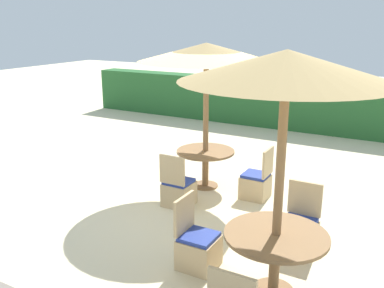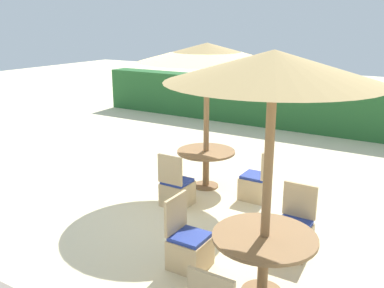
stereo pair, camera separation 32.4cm
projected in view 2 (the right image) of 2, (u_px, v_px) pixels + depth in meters
name	position (u px, v px, depth m)	size (l,w,h in m)	color
ground_plane	(174.00, 202.00, 7.39)	(40.00, 40.00, 0.00)	beige
hedge_row	(293.00, 106.00, 12.21)	(13.00, 0.70, 1.35)	#28602D
parasol_center	(207.00, 53.00, 7.40)	(2.42, 2.42, 2.66)	olive
round_table_center	(206.00, 158.00, 7.94)	(1.07, 1.07, 0.71)	olive
patio_chair_center_south	(177.00, 191.00, 7.21)	(0.46, 0.46, 0.93)	tan
patio_chair_center_east	(256.00, 185.00, 7.46)	(0.46, 0.46, 0.93)	tan
parasol_front_right	(274.00, 68.00, 4.21)	(2.20, 2.20, 2.76)	olive
round_table_front_right	(264.00, 247.00, 4.76)	(1.17, 1.17, 0.74)	olive
patio_chair_front_right_north	(293.00, 235.00, 5.73)	(0.46, 0.46, 0.93)	tan
patio_chair_front_right_west	(189.00, 248.00, 5.40)	(0.46, 0.46, 0.93)	tan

